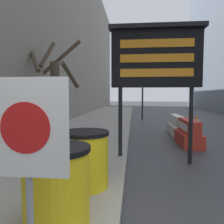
% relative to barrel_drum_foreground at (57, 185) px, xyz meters
% --- Properties ---
extents(building_left_facade, '(0.40, 50.40, 13.46)m').
position_rel_barrel_drum_foreground_xyz_m(building_left_facade, '(-3.27, 9.35, 6.11)').
color(building_left_facade, gray).
rests_on(building_left_facade, ground_plane).
extents(hedge_strip, '(0.90, 4.51, 0.69)m').
position_rel_barrel_drum_foreground_xyz_m(hedge_strip, '(-2.47, 2.99, -0.13)').
color(hedge_strip, '#1E421E').
rests_on(hedge_strip, sidewalk_left).
extents(bare_tree, '(2.06, 2.28, 3.96)m').
position_rel_barrel_drum_foreground_xyz_m(bare_tree, '(-2.30, 6.25, 1.47)').
color(bare_tree, '#4C3D2D').
rests_on(bare_tree, sidewalk_left).
extents(barrel_drum_foreground, '(0.81, 0.81, 0.93)m').
position_rel_barrel_drum_foreground_xyz_m(barrel_drum_foreground, '(0.00, 0.00, 0.00)').
color(barrel_drum_foreground, yellow).
rests_on(barrel_drum_foreground, sidewalk_left).
extents(barrel_drum_middle, '(0.81, 0.81, 0.93)m').
position_rel_barrel_drum_foreground_xyz_m(barrel_drum_middle, '(0.10, 1.10, 0.00)').
color(barrel_drum_middle, yellow).
rests_on(barrel_drum_middle, sidewalk_left).
extents(warning_sign, '(0.72, 0.08, 1.68)m').
position_rel_barrel_drum_foreground_xyz_m(warning_sign, '(0.01, -0.71, 0.69)').
color(warning_sign, gray).
rests_on(warning_sign, sidewalk_left).
extents(message_board, '(2.27, 0.36, 3.35)m').
position_rel_barrel_drum_foreground_xyz_m(message_board, '(1.43, 3.01, 1.94)').
color(message_board, black).
rests_on(message_board, ground_plane).
extents(jersey_barrier_red_striped, '(0.64, 1.62, 0.87)m').
position_rel_barrel_drum_foreground_xyz_m(jersey_barrier_red_striped, '(2.77, 5.08, -0.24)').
color(jersey_barrier_red_striped, red).
rests_on(jersey_barrier_red_striped, ground_plane).
extents(jersey_barrier_white, '(0.55, 2.02, 0.82)m').
position_rel_barrel_drum_foreground_xyz_m(jersey_barrier_white, '(2.77, 7.06, -0.26)').
color(jersey_barrier_white, silver).
rests_on(jersey_barrier_white, ground_plane).
extents(traffic_cone_near, '(0.43, 0.43, 0.76)m').
position_rel_barrel_drum_foreground_xyz_m(traffic_cone_near, '(4.05, 8.69, -0.25)').
color(traffic_cone_near, black).
rests_on(traffic_cone_near, ground_plane).
extents(traffic_light_near_curb, '(0.28, 0.44, 3.49)m').
position_rel_barrel_drum_foreground_xyz_m(traffic_light_near_curb, '(1.53, 12.88, 1.92)').
color(traffic_light_near_curb, '#2D2D30').
rests_on(traffic_light_near_curb, ground_plane).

